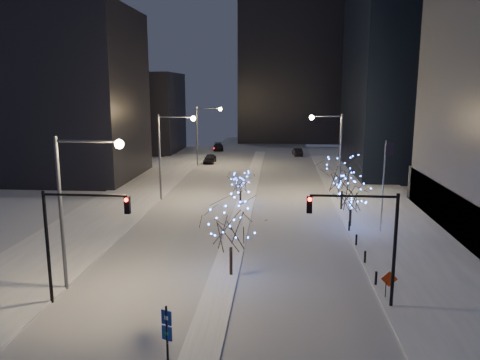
# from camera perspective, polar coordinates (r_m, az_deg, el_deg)

# --- Properties ---
(ground) EXTENTS (160.00, 160.00, 0.00)m
(ground) POSITION_cam_1_polar(r_m,az_deg,el_deg) (28.86, -3.15, -15.41)
(ground) COLOR silver
(ground) RESTS_ON ground
(road) EXTENTS (20.00, 130.00, 0.02)m
(road) POSITION_cam_1_polar(r_m,az_deg,el_deg) (62.03, 1.23, -0.89)
(road) COLOR #B7BDC7
(road) RESTS_ON ground
(median) EXTENTS (2.00, 80.00, 0.15)m
(median) POSITION_cam_1_polar(r_m,az_deg,el_deg) (57.15, 0.92, -1.86)
(median) COLOR white
(median) RESTS_ON ground
(east_sidewalk) EXTENTS (10.00, 90.00, 0.15)m
(east_sidewalk) POSITION_cam_1_polar(r_m,az_deg,el_deg) (48.68, 18.08, -4.72)
(east_sidewalk) COLOR white
(east_sidewalk) RESTS_ON ground
(west_sidewalk) EXTENTS (8.00, 90.00, 0.15)m
(west_sidewalk) POSITION_cam_1_polar(r_m,az_deg,el_deg) (50.52, -15.95, -4.03)
(west_sidewalk) COLOR white
(west_sidewalk) RESTS_ON ground
(filler_west_near) EXTENTS (22.00, 18.00, 24.00)m
(filler_west_near) POSITION_cam_1_polar(r_m,az_deg,el_deg) (72.82, -21.38, 9.65)
(filler_west_near) COLOR black
(filler_west_near) RESTS_ON ground
(filler_west_far) EXTENTS (18.00, 16.00, 16.00)m
(filler_west_far) POSITION_cam_1_polar(r_m,az_deg,el_deg) (100.19, -12.65, 8.02)
(filler_west_far) COLOR black
(filler_west_far) RESTS_ON ground
(horizon_block) EXTENTS (24.00, 14.00, 42.00)m
(horizon_block) POSITION_cam_1_polar(r_m,az_deg,el_deg) (117.89, 6.03, 14.97)
(horizon_block) COLOR black
(horizon_block) RESTS_ON ground
(street_lamp_w_near) EXTENTS (4.40, 0.56, 10.00)m
(street_lamp_w_near) POSITION_cam_1_polar(r_m,az_deg,el_deg) (30.97, -19.38, -1.42)
(street_lamp_w_near) COLOR #595E66
(street_lamp_w_near) RESTS_ON ground
(street_lamp_w_mid) EXTENTS (4.40, 0.56, 10.00)m
(street_lamp_w_mid) POSITION_cam_1_polar(r_m,az_deg,el_deg) (54.43, -8.72, 4.23)
(street_lamp_w_mid) COLOR #595E66
(street_lamp_w_mid) RESTS_ON ground
(street_lamp_w_far) EXTENTS (4.40, 0.56, 10.00)m
(street_lamp_w_far) POSITION_cam_1_polar(r_m,az_deg,el_deg) (78.85, -4.53, 6.41)
(street_lamp_w_far) COLOR #595E66
(street_lamp_w_far) RESTS_ON ground
(street_lamp_east) EXTENTS (3.90, 0.56, 10.00)m
(street_lamp_east) POSITION_cam_1_polar(r_m,az_deg,el_deg) (56.32, 11.26, 4.32)
(street_lamp_east) COLOR #595E66
(street_lamp_east) RESTS_ON ground
(traffic_signal_west) EXTENTS (5.26, 0.43, 7.00)m
(traffic_signal_west) POSITION_cam_1_polar(r_m,az_deg,el_deg) (29.42, -19.85, -5.58)
(traffic_signal_west) COLOR black
(traffic_signal_west) RESTS_ON ground
(traffic_signal_east) EXTENTS (5.26, 0.43, 7.00)m
(traffic_signal_east) POSITION_cam_1_polar(r_m,az_deg,el_deg) (28.28, 15.38, -5.97)
(traffic_signal_east) COLOR black
(traffic_signal_east) RESTS_ON ground
(flagpoles) EXTENTS (1.35, 2.60, 8.00)m
(flagpoles) POSITION_cam_1_polar(r_m,az_deg,el_deg) (44.66, 17.20, 0.17)
(flagpoles) COLOR silver
(flagpoles) RESTS_ON east_sidewalk
(bollards) EXTENTS (0.16, 12.16, 0.90)m
(bollards) POSITION_cam_1_polar(r_m,az_deg,el_deg) (38.20, 14.47, -8.01)
(bollards) COLOR black
(bollards) RESTS_ON east_sidewalk
(car_near) EXTENTS (1.95, 4.68, 1.58)m
(car_near) POSITION_cam_1_polar(r_m,az_deg,el_deg) (82.37, -3.70, 2.62)
(car_near) COLOR black
(car_near) RESTS_ON ground
(car_mid) EXTENTS (2.08, 4.60, 1.46)m
(car_mid) POSITION_cam_1_polar(r_m,az_deg,el_deg) (92.09, 7.00, 3.42)
(car_mid) COLOR black
(car_mid) RESTS_ON ground
(car_far) EXTENTS (2.77, 5.38, 1.49)m
(car_far) POSITION_cam_1_polar(r_m,az_deg,el_deg) (99.27, -2.67, 4.05)
(car_far) COLOR black
(car_far) RESTS_ON ground
(holiday_tree_median_near) EXTENTS (5.47, 5.47, 5.72)m
(holiday_tree_median_near) POSITION_cam_1_polar(r_m,az_deg,el_deg) (31.99, -1.13, -5.35)
(holiday_tree_median_near) COLOR black
(holiday_tree_median_near) RESTS_ON median
(holiday_tree_median_far) EXTENTS (3.41, 3.41, 3.75)m
(holiday_tree_median_far) POSITION_cam_1_polar(r_m,az_deg,el_deg) (52.13, 0.05, -0.25)
(holiday_tree_median_far) COLOR black
(holiday_tree_median_far) RESTS_ON median
(holiday_tree_plaza_near) EXTENTS (4.33, 4.33, 4.61)m
(holiday_tree_plaza_near) POSITION_cam_1_polar(r_m,az_deg,el_deg) (44.75, 13.40, -1.84)
(holiday_tree_plaza_near) COLOR black
(holiday_tree_plaza_near) RESTS_ON east_sidewalk
(holiday_tree_plaza_far) EXTENTS (6.21, 6.21, 5.86)m
(holiday_tree_plaza_far) POSITION_cam_1_polar(r_m,az_deg,el_deg) (50.68, 12.40, 0.61)
(holiday_tree_plaza_far) COLOR black
(holiday_tree_plaza_far) RESTS_ON east_sidewalk
(wayfinding_sign) EXTENTS (0.53, 0.28, 3.06)m
(wayfinding_sign) POSITION_cam_1_polar(r_m,az_deg,el_deg) (23.00, -8.91, -17.59)
(wayfinding_sign) COLOR black
(wayfinding_sign) RESTS_ON ground
(construction_sign) EXTENTS (1.03, 0.07, 1.70)m
(construction_sign) POSITION_cam_1_polar(r_m,az_deg,el_deg) (30.90, 17.73, -11.70)
(construction_sign) COLOR black
(construction_sign) RESTS_ON east_sidewalk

